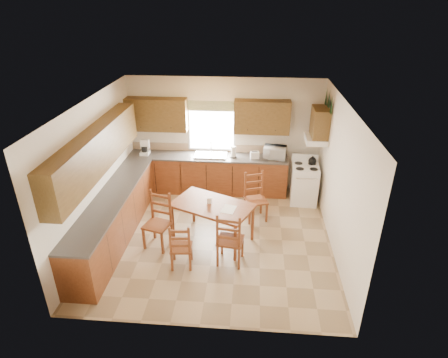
# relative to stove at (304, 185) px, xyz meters

# --- Properties ---
(floor) EXTENTS (4.50, 4.50, 0.00)m
(floor) POSITION_rel_stove_xyz_m (-1.88, -1.59, -0.44)
(floor) COLOR tan
(floor) RESTS_ON ground
(ceiling) EXTENTS (4.50, 4.50, 0.00)m
(ceiling) POSITION_rel_stove_xyz_m (-1.88, -1.59, 2.26)
(ceiling) COLOR #8E5E20
(ceiling) RESTS_ON floor
(wall_left) EXTENTS (4.50, 4.50, 0.00)m
(wall_left) POSITION_rel_stove_xyz_m (-4.13, -1.59, 0.91)
(wall_left) COLOR silver
(wall_left) RESTS_ON floor
(wall_right) EXTENTS (4.50, 4.50, 0.00)m
(wall_right) POSITION_rel_stove_xyz_m (0.37, -1.59, 0.91)
(wall_right) COLOR silver
(wall_right) RESTS_ON floor
(wall_back) EXTENTS (4.50, 4.50, 0.00)m
(wall_back) POSITION_rel_stove_xyz_m (-1.88, 0.66, 0.91)
(wall_back) COLOR silver
(wall_back) RESTS_ON floor
(wall_front) EXTENTS (4.50, 4.50, 0.00)m
(wall_front) POSITION_rel_stove_xyz_m (-1.88, -3.84, 0.91)
(wall_front) COLOR silver
(wall_front) RESTS_ON floor
(lower_cab_back) EXTENTS (3.75, 0.60, 0.88)m
(lower_cab_back) POSITION_rel_stove_xyz_m (-2.25, 0.36, 0.00)
(lower_cab_back) COLOR brown
(lower_cab_back) RESTS_ON floor
(lower_cab_left) EXTENTS (0.60, 3.60, 0.88)m
(lower_cab_left) POSITION_rel_stove_xyz_m (-3.83, -1.74, 0.00)
(lower_cab_left) COLOR brown
(lower_cab_left) RESTS_ON floor
(counter_back) EXTENTS (3.75, 0.63, 0.04)m
(counter_back) POSITION_rel_stove_xyz_m (-2.25, 0.36, 0.46)
(counter_back) COLOR #46413E
(counter_back) RESTS_ON lower_cab_back
(counter_left) EXTENTS (0.63, 3.60, 0.04)m
(counter_left) POSITION_rel_stove_xyz_m (-3.83, -1.74, 0.46)
(counter_left) COLOR #46413E
(counter_left) RESTS_ON lower_cab_left
(backsplash) EXTENTS (3.75, 0.01, 0.18)m
(backsplash) POSITION_rel_stove_xyz_m (-2.25, 0.65, 0.57)
(backsplash) COLOR #A08161
(backsplash) RESTS_ON counter_back
(upper_cab_back_left) EXTENTS (1.41, 0.33, 0.75)m
(upper_cab_back_left) POSITION_rel_stove_xyz_m (-3.43, 0.49, 1.42)
(upper_cab_back_left) COLOR brown
(upper_cab_back_left) RESTS_ON wall_back
(upper_cab_back_right) EXTENTS (1.25, 0.33, 0.75)m
(upper_cab_back_right) POSITION_rel_stove_xyz_m (-1.02, 0.49, 1.42)
(upper_cab_back_right) COLOR brown
(upper_cab_back_right) RESTS_ON wall_back
(upper_cab_left) EXTENTS (0.33, 3.60, 0.75)m
(upper_cab_left) POSITION_rel_stove_xyz_m (-3.96, -1.74, 1.42)
(upper_cab_left) COLOR brown
(upper_cab_left) RESTS_ON wall_left
(upper_cab_stove) EXTENTS (0.33, 0.62, 0.62)m
(upper_cab_stove) POSITION_rel_stove_xyz_m (0.20, 0.06, 1.46)
(upper_cab_stove) COLOR brown
(upper_cab_stove) RESTS_ON wall_right
(range_hood) EXTENTS (0.44, 0.62, 0.12)m
(range_hood) POSITION_rel_stove_xyz_m (0.15, 0.06, 1.08)
(range_hood) COLOR white
(range_hood) RESTS_ON wall_right
(window_frame) EXTENTS (1.13, 0.02, 1.18)m
(window_frame) POSITION_rel_stove_xyz_m (-2.18, 0.63, 1.11)
(window_frame) COLOR white
(window_frame) RESTS_ON wall_back
(window_pane) EXTENTS (1.05, 0.01, 1.10)m
(window_pane) POSITION_rel_stove_xyz_m (-2.18, 0.62, 1.11)
(window_pane) COLOR white
(window_pane) RESTS_ON wall_back
(window_valance) EXTENTS (1.19, 0.01, 0.24)m
(window_valance) POSITION_rel_stove_xyz_m (-2.18, 0.60, 1.61)
(window_valance) COLOR #465C2E
(window_valance) RESTS_ON wall_back
(sink_basin) EXTENTS (0.75, 0.45, 0.04)m
(sink_basin) POSITION_rel_stove_xyz_m (-2.18, 0.36, 0.50)
(sink_basin) COLOR silver
(sink_basin) RESTS_ON counter_back
(pine_decal_a) EXTENTS (0.22, 0.22, 0.36)m
(pine_decal_a) POSITION_rel_stove_xyz_m (0.33, -0.26, 1.94)
(pine_decal_a) COLOR black
(pine_decal_a) RESTS_ON wall_right
(pine_decal_b) EXTENTS (0.22, 0.22, 0.36)m
(pine_decal_b) POSITION_rel_stove_xyz_m (0.33, 0.06, 1.98)
(pine_decal_b) COLOR black
(pine_decal_b) RESTS_ON wall_right
(pine_decal_c) EXTENTS (0.22, 0.22, 0.36)m
(pine_decal_c) POSITION_rel_stove_xyz_m (0.33, 0.38, 1.94)
(pine_decal_c) COLOR black
(pine_decal_c) RESTS_ON wall_right
(stove) EXTENTS (0.62, 0.64, 0.88)m
(stove) POSITION_rel_stove_xyz_m (0.00, 0.00, 0.00)
(stove) COLOR white
(stove) RESTS_ON floor
(coffeemaker) EXTENTS (0.28, 0.30, 0.35)m
(coffeemaker) POSITION_rel_stove_xyz_m (-3.75, 0.33, 0.66)
(coffeemaker) COLOR white
(coffeemaker) RESTS_ON counter_back
(paper_towel) EXTENTS (0.15, 0.15, 0.27)m
(paper_towel) POSITION_rel_stove_xyz_m (-1.64, 0.32, 0.62)
(paper_towel) COLOR white
(paper_towel) RESTS_ON counter_back
(toaster) EXTENTS (0.21, 0.15, 0.16)m
(toaster) POSITION_rel_stove_xyz_m (-1.15, 0.30, 0.56)
(toaster) COLOR white
(toaster) RESTS_ON counter_back
(microwave) EXTENTS (0.51, 0.40, 0.28)m
(microwave) POSITION_rel_stove_xyz_m (-0.69, 0.36, 0.62)
(microwave) COLOR white
(microwave) RESTS_ON counter_back
(dining_table) EXTENTS (1.70, 1.38, 0.79)m
(dining_table) POSITION_rel_stove_xyz_m (-1.92, -1.66, -0.04)
(dining_table) COLOR brown
(dining_table) RESTS_ON floor
(chair_near_left) EXTENTS (0.49, 0.48, 1.05)m
(chair_near_left) POSITION_rel_stove_xyz_m (-1.53, -2.31, 0.09)
(chair_near_left) COLOR brown
(chair_near_left) RESTS_ON floor
(chair_near_right) EXTENTS (0.40, 0.39, 0.89)m
(chair_near_right) POSITION_rel_stove_xyz_m (-2.38, -2.48, 0.01)
(chair_near_right) COLOR brown
(chair_near_right) RESTS_ON floor
(chair_far_left) EXTENTS (0.56, 0.54, 1.08)m
(chair_far_left) POSITION_rel_stove_xyz_m (-2.93, -1.95, 0.10)
(chair_far_left) COLOR brown
(chair_far_left) RESTS_ON floor
(chair_far_right) EXTENTS (0.54, 0.53, 1.03)m
(chair_far_right) POSITION_rel_stove_xyz_m (-1.09, -0.84, 0.08)
(chair_far_right) COLOR brown
(chair_far_right) RESTS_ON floor
(table_paper) EXTENTS (0.30, 0.36, 0.00)m
(table_paper) POSITION_rel_stove_xyz_m (-1.60, -1.81, 0.36)
(table_paper) COLOR white
(table_paper) RESTS_ON dining_table
(table_card) EXTENTS (0.09, 0.04, 0.12)m
(table_card) POSITION_rel_stove_xyz_m (-1.98, -1.65, 0.42)
(table_card) COLOR white
(table_card) RESTS_ON dining_table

